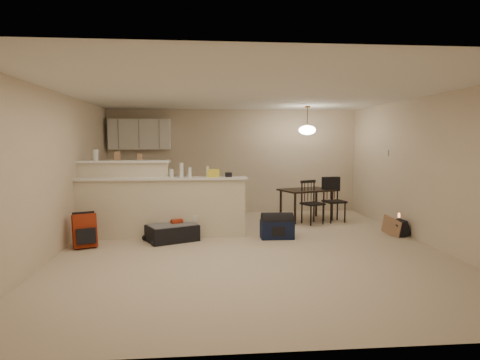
{
  "coord_description": "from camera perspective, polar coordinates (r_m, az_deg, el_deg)",
  "views": [
    {
      "loc": [
        -0.79,
        -6.84,
        1.74
      ],
      "look_at": [
        -0.1,
        0.7,
        1.05
      ],
      "focal_mm": 32.0,
      "sensor_mm": 36.0,
      "label": 1
    }
  ],
  "objects": [
    {
      "name": "bottle_b",
      "position": [
        7.77,
        -6.7,
        1.03
      ],
      "size": [
        0.06,
        0.06,
        0.18
      ],
      "primitive_type": "cylinder",
      "color": "silver",
      "rests_on": "breakfast_bar"
    },
    {
      "name": "kitchen_counter",
      "position": [
        10.19,
        -12.02,
        -2.19
      ],
      "size": [
        1.8,
        0.6,
        0.9
      ],
      "primitive_type": "cube",
      "color": "white",
      "rests_on": "ground"
    },
    {
      "name": "cardboard_sheet",
      "position": [
        8.37,
        19.54,
        -5.91
      ],
      "size": [
        0.16,
        0.43,
        0.34
      ],
      "primitive_type": "cube",
      "rotation": [
        0.0,
        0.0,
        1.88
      ],
      "color": "#9C7250",
      "rests_on": "ground"
    },
    {
      "name": "navy_duffel",
      "position": [
        7.74,
        4.95,
        -6.6
      ],
      "size": [
        0.59,
        0.33,
        0.32
      ],
      "primitive_type": "cube",
      "rotation": [
        0.0,
        0.0,
        -0.02
      ],
      "color": "#101833",
      "rests_on": "ground"
    },
    {
      "name": "extra_item_x",
      "position": [
        7.78,
        -9.11,
        0.91
      ],
      "size": [
        0.07,
        0.07,
        0.15
      ],
      "primitive_type": "cylinder",
      "color": "silver",
      "rests_on": "breakfast_bar"
    },
    {
      "name": "black_daypack",
      "position": [
        8.45,
        20.53,
        -6.06
      ],
      "size": [
        0.24,
        0.33,
        0.27
      ],
      "primitive_type": "cube",
      "rotation": [
        0.0,
        0.0,
        1.64
      ],
      "color": "black",
      "rests_on": "ground"
    },
    {
      "name": "upper_cabinets",
      "position": [
        10.26,
        -13.2,
        5.96
      ],
      "size": [
        1.4,
        0.34,
        0.7
      ],
      "primitive_type": "cube",
      "color": "white",
      "rests_on": "room"
    },
    {
      "name": "room",
      "position": [
        6.91,
        1.36,
        1.14
      ],
      "size": [
        7.0,
        7.02,
        2.5
      ],
      "color": "beige",
      "rests_on": "ground"
    },
    {
      "name": "pendant_lamp",
      "position": [
        9.46,
        8.95,
        6.65
      ],
      "size": [
        0.36,
        0.36,
        0.62
      ],
      "color": "brown",
      "rests_on": "room"
    },
    {
      "name": "extra_item_y",
      "position": [
        7.76,
        -4.34,
        1.11
      ],
      "size": [
        0.05,
        0.05,
        0.2
      ],
      "primitive_type": "cylinder",
      "color": "silver",
      "rests_on": "breakfast_bar"
    },
    {
      "name": "bag_lump",
      "position": [
        7.77,
        -3.6,
        0.91
      ],
      "size": [
        0.22,
        0.18,
        0.14
      ],
      "primitive_type": "cube",
      "color": "#9C7250",
      "rests_on": "breakfast_bar"
    },
    {
      "name": "bottle_a",
      "position": [
        7.77,
        -7.8,
        1.32
      ],
      "size": [
        0.07,
        0.07,
        0.26
      ],
      "primitive_type": "cylinder",
      "color": "silver",
      "rests_on": "breakfast_bar"
    },
    {
      "name": "thermostat",
      "position": [
        9.21,
        19.01,
        3.43
      ],
      "size": [
        0.02,
        0.12,
        0.12
      ],
      "primitive_type": "cube",
      "color": "beige",
      "rests_on": "room"
    },
    {
      "name": "breakfast_bar",
      "position": [
        7.96,
        -12.17,
        -3.08
      ],
      "size": [
        3.08,
        0.58,
        1.39
      ],
      "color": "beige",
      "rests_on": "ground"
    },
    {
      "name": "cereal_box",
      "position": [
        8.11,
        -16.08,
        3.09
      ],
      "size": [
        0.1,
        0.07,
        0.16
      ],
      "primitive_type": "cube",
      "color": "#9C7250",
      "rests_on": "breakfast_bar"
    },
    {
      "name": "dining_chair_far",
      "position": [
        9.43,
        12.48,
        -2.65
      ],
      "size": [
        0.49,
        0.47,
        0.94
      ],
      "primitive_type": null,
      "rotation": [
        0.0,
        0.0,
        0.21
      ],
      "color": "black",
      "rests_on": "ground"
    },
    {
      "name": "red_backpack",
      "position": [
        7.49,
        -20.02,
        -6.39
      ],
      "size": [
        0.43,
        0.35,
        0.55
      ],
      "primitive_type": "cube",
      "rotation": [
        0.0,
        0.0,
        0.4
      ],
      "color": "maroon",
      "rests_on": "ground"
    },
    {
      "name": "pouch",
      "position": [
        7.78,
        -1.54,
        0.71
      ],
      "size": [
        0.12,
        0.1,
        0.08
      ],
      "primitive_type": "cube",
      "color": "#9C7250",
      "rests_on": "breakfast_bar"
    },
    {
      "name": "dining_table",
      "position": [
        9.52,
        8.84,
        -1.71
      ],
      "size": [
        1.28,
        1.06,
        0.69
      ],
      "rotation": [
        0.0,
        0.0,
        0.35
      ],
      "color": "black",
      "rests_on": "ground"
    },
    {
      "name": "dining_chair_near",
      "position": [
        9.12,
        9.65,
        -2.96
      ],
      "size": [
        0.52,
        0.51,
        0.91
      ],
      "primitive_type": null,
      "rotation": [
        0.0,
        0.0,
        0.41
      ],
      "color": "black",
      "rests_on": "ground"
    },
    {
      "name": "small_box",
      "position": [
        8.05,
        -13.24,
        3.0
      ],
      "size": [
        0.08,
        0.06,
        0.12
      ],
      "primitive_type": "cube",
      "color": "#9C7250",
      "rests_on": "breakfast_bar"
    },
    {
      "name": "suitcase",
      "position": [
        7.61,
        -9.03,
        -6.99
      ],
      "size": [
        0.98,
        0.84,
        0.28
      ],
      "primitive_type": "cube",
      "rotation": [
        0.0,
        0.0,
        0.45
      ],
      "color": "black",
      "rests_on": "ground"
    },
    {
      "name": "jar",
      "position": [
        8.19,
        -18.72,
        3.18
      ],
      "size": [
        0.1,
        0.1,
        0.2
      ],
      "primitive_type": "cylinder",
      "color": "silver",
      "rests_on": "breakfast_bar"
    }
  ]
}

